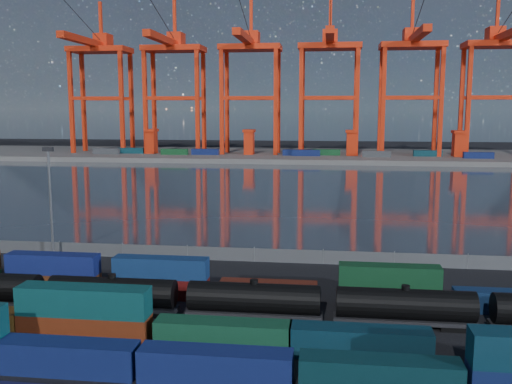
# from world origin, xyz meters

# --- Properties ---
(ground) EXTENTS (700.00, 700.00, 0.00)m
(ground) POSITION_xyz_m (0.00, 0.00, 0.00)
(ground) COLOR black
(ground) RESTS_ON ground
(harbor_water) EXTENTS (700.00, 700.00, 0.00)m
(harbor_water) POSITION_xyz_m (0.00, 105.00, 0.01)
(harbor_water) COLOR #2C3540
(harbor_water) RESTS_ON ground
(far_quay) EXTENTS (700.00, 70.00, 2.00)m
(far_quay) POSITION_xyz_m (0.00, 210.00, 1.00)
(far_quay) COLOR #514F4C
(far_quay) RESTS_ON ground
(distant_mountains) EXTENTS (2470.00, 1100.00, 520.00)m
(distant_mountains) POSITION_xyz_m (63.02, 1600.00, 220.29)
(distant_mountains) COLOR #1E2630
(distant_mountains) RESTS_ON ground
(container_row_south) EXTENTS (140.97, 2.57, 5.47)m
(container_row_south) POSITION_xyz_m (-5.44, -9.11, 2.10)
(container_row_south) COLOR #414346
(container_row_south) RESTS_ON ground
(container_row_mid) EXTENTS (142.86, 2.57, 5.48)m
(container_row_mid) POSITION_xyz_m (15.94, -2.83, 1.83)
(container_row_mid) COLOR #3B3E40
(container_row_mid) RESTS_ON ground
(container_row_north) EXTENTS (115.22, 2.28, 4.86)m
(container_row_north) POSITION_xyz_m (-22.87, 10.77, 2.08)
(container_row_north) COLOR navy
(container_row_north) RESTS_ON ground
(tanker_string) EXTENTS (107.39, 3.09, 4.42)m
(tanker_string) POSITION_xyz_m (3.02, 4.90, 2.22)
(tanker_string) COLOR black
(tanker_string) RESTS_ON ground
(waterfront_fence) EXTENTS (160.12, 0.12, 2.20)m
(waterfront_fence) POSITION_xyz_m (-0.00, 28.00, 1.00)
(waterfront_fence) COLOR #595B5E
(waterfront_fence) RESTS_ON ground
(yard_light_mast) EXTENTS (1.60, 0.40, 16.60)m
(yard_light_mast) POSITION_xyz_m (-30.00, 26.00, 9.30)
(yard_light_mast) COLOR slate
(yard_light_mast) RESTS_ON ground
(gantry_cranes) EXTENTS (202.24, 52.31, 70.84)m
(gantry_cranes) POSITION_xyz_m (-7.50, 203.12, 43.42)
(gantry_cranes) COLOR red
(gantry_cranes) RESTS_ON ground
(quay_containers) EXTENTS (172.58, 10.99, 2.60)m
(quay_containers) POSITION_xyz_m (-11.00, 195.46, 3.30)
(quay_containers) COLOR navy
(quay_containers) RESTS_ON far_quay
(straddle_carriers) EXTENTS (140.00, 7.00, 11.10)m
(straddle_carriers) POSITION_xyz_m (-2.50, 200.00, 7.82)
(straddle_carriers) COLOR red
(straddle_carriers) RESTS_ON far_quay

